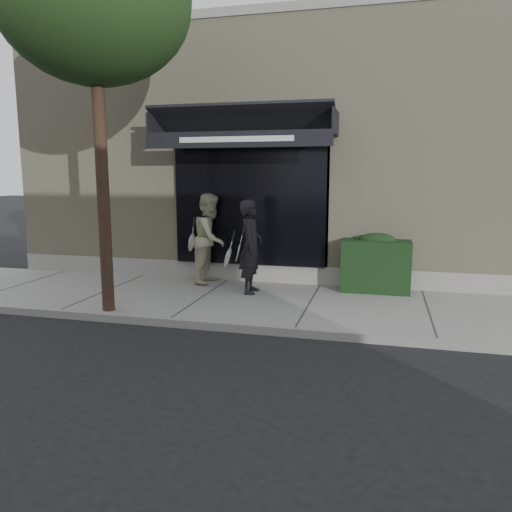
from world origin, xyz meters
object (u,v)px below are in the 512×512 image
(pedestrian_front, at_px, (251,247))
(hedge, at_px, (376,264))
(street_tree, at_px, (94,1))
(pedestrian_back, at_px, (211,238))

(pedestrian_front, bearing_deg, hedge, 17.88)
(hedge, xyz_separation_m, street_tree, (-4.30, -2.55, 4.32))
(street_tree, bearing_deg, pedestrian_front, 42.23)
(hedge, relative_size, pedestrian_front, 0.73)
(hedge, relative_size, pedestrian_back, 0.70)
(hedge, bearing_deg, pedestrian_front, -162.12)
(street_tree, distance_m, pedestrian_back, 4.75)
(hedge, height_order, pedestrian_front, pedestrian_front)
(pedestrian_front, xyz_separation_m, pedestrian_back, (-1.05, 0.70, 0.04))
(street_tree, relative_size, pedestrian_front, 3.52)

